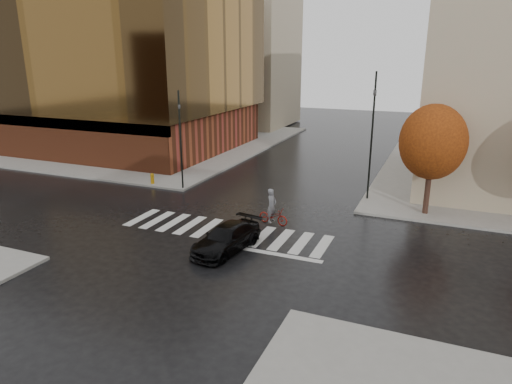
% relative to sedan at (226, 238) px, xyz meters
% --- Properties ---
extents(ground, '(120.00, 120.00, 0.00)m').
position_rel_sedan_xyz_m(ground, '(-1.25, 1.80, -0.64)').
color(ground, black).
rests_on(ground, ground).
extents(sidewalk_nw, '(30.00, 30.00, 0.15)m').
position_rel_sedan_xyz_m(sidewalk_nw, '(-22.25, 22.80, -0.56)').
color(sidewalk_nw, gray).
rests_on(sidewalk_nw, ground).
extents(crosswalk, '(12.00, 3.00, 0.01)m').
position_rel_sedan_xyz_m(crosswalk, '(-1.25, 2.30, -0.63)').
color(crosswalk, silver).
rests_on(crosswalk, ground).
extents(office_glass, '(27.00, 19.00, 16.00)m').
position_rel_sedan_xyz_m(office_glass, '(-23.25, 19.79, 7.64)').
color(office_glass, brown).
rests_on(office_glass, sidewalk_nw).
extents(building_nw_far, '(14.00, 12.00, 20.00)m').
position_rel_sedan_xyz_m(building_nw_far, '(-17.25, 38.80, 9.51)').
color(building_nw_far, tan).
rests_on(building_nw_far, sidewalk_nw).
extents(tree_ne_a, '(3.80, 3.80, 6.50)m').
position_rel_sedan_xyz_m(tree_ne_a, '(8.75, 9.20, 3.82)').
color(tree_ne_a, '#321C16').
rests_on(tree_ne_a, sidewalk_ne).
extents(sedan, '(2.50, 4.62, 1.27)m').
position_rel_sedan_xyz_m(sedan, '(0.00, 0.00, 0.00)').
color(sedan, black).
rests_on(sedan, ground).
extents(cyclist, '(1.91, 0.94, 2.07)m').
position_rel_sedan_xyz_m(cyclist, '(0.81, 4.30, 0.07)').
color(cyclist, maroon).
rests_on(cyclist, ground).
extents(traffic_light_nw, '(0.19, 0.17, 6.82)m').
position_rel_sedan_xyz_m(traffic_light_nw, '(-7.55, 8.24, 3.35)').
color(traffic_light_nw, black).
rests_on(traffic_light_nw, sidewalk_nw).
extents(traffic_light_ne, '(0.21, 0.24, 8.16)m').
position_rel_sedan_xyz_m(traffic_light_ne, '(5.05, 10.80, 4.27)').
color(traffic_light_ne, black).
rests_on(traffic_light_ne, sidewalk_ne).
extents(fire_hydrant, '(0.28, 0.28, 0.79)m').
position_rel_sedan_xyz_m(fire_hydrant, '(-10.17, 8.30, -0.05)').
color(fire_hydrant, '#BA7E0A').
rests_on(fire_hydrant, sidewalk_nw).
extents(manhole, '(0.73, 0.73, 0.01)m').
position_rel_sedan_xyz_m(manhole, '(-1.32, -0.20, -0.63)').
color(manhole, '#4F3A1C').
rests_on(manhole, ground).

